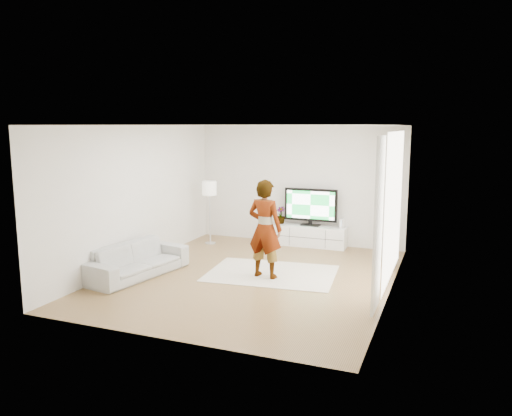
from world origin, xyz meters
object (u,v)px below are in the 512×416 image
at_px(rug, 272,273).
at_px(television, 311,206).
at_px(media_console, 310,236).
at_px(sofa, 137,260).
at_px(player, 265,229).
at_px(floor_lamp, 210,191).

bearing_deg(rug, television, 88.13).
bearing_deg(television, media_console, -90.00).
distance_m(media_console, rug, 2.46).
relative_size(television, sofa, 0.60).
distance_m(player, floor_lamp, 3.02).
xyz_separation_m(television, rug, (-0.08, -2.48, -0.95)).
xyz_separation_m(media_console, rug, (-0.08, -2.45, -0.24)).
bearing_deg(rug, sofa, -155.71).
bearing_deg(rug, floor_lamp, 140.67).
relative_size(television, floor_lamp, 0.83).
relative_size(media_console, rug, 0.72).
bearing_deg(sofa, rug, -55.67).
bearing_deg(player, rug, -91.22).
bearing_deg(sofa, media_console, -24.41).
distance_m(sofa, floor_lamp, 3.02).
distance_m(television, sofa, 4.31).
height_order(media_console, sofa, sofa).
relative_size(rug, player, 1.31).
xyz_separation_m(media_console, player, (-0.12, -2.72, 0.68)).
height_order(television, sofa, television).
bearing_deg(sofa, television, -24.20).
xyz_separation_m(television, floor_lamp, (-2.29, -0.67, 0.32)).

